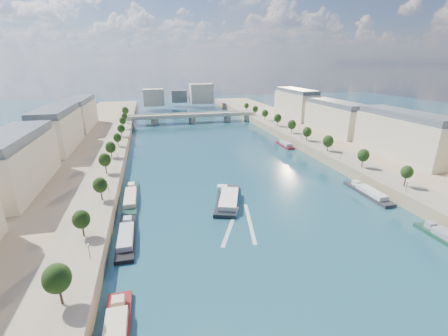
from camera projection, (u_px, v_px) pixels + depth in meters
ground at (228, 168)px, 149.22m from camera, size 700.00×700.00×0.00m
quay_left at (71, 175)px, 131.98m from camera, size 44.00×520.00×5.00m
quay_right at (354, 153)px, 164.81m from camera, size 44.00×520.00×5.00m
pave_left at (106, 167)px, 134.56m from camera, size 14.00×520.00×0.10m
pave_right at (331, 151)px, 160.55m from camera, size 14.00×520.00×0.10m
trees_left at (110, 154)px, 135.06m from camera, size 4.80×268.80×8.26m
trees_right at (319, 137)px, 167.46m from camera, size 4.80×268.80×8.26m
lamps_left at (113, 168)px, 125.53m from camera, size 0.36×200.36×4.28m
lamps_right at (319, 144)px, 163.20m from camera, size 0.36×200.36×4.28m
buildings_left at (40, 140)px, 135.41m from camera, size 16.00×226.00×23.20m
buildings_right at (364, 123)px, 174.17m from camera, size 16.00×226.00×23.20m
skyline at (183, 95)px, 346.21m from camera, size 79.00×42.00×22.00m
bridge at (192, 117)px, 262.37m from camera, size 112.00×12.00×8.15m
tour_barge at (228, 199)px, 112.21m from camera, size 16.01×28.08×3.73m
wake at (240, 223)px, 97.31m from camera, size 15.83×25.70×0.04m
moored_barges_left at (123, 271)px, 73.65m from camera, size 5.00×126.71×3.60m
moored_barges_right at (391, 206)px, 107.11m from camera, size 5.00×168.35×3.60m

